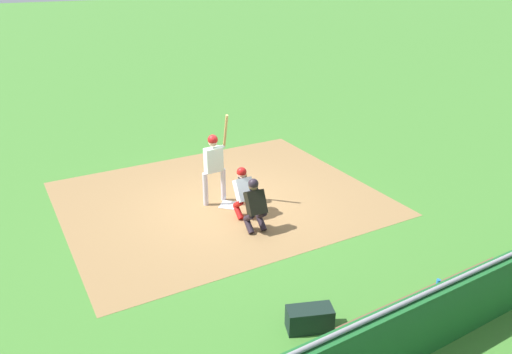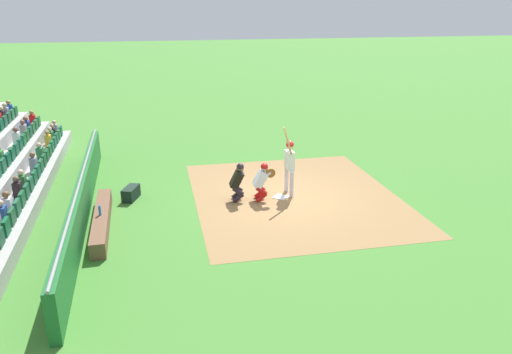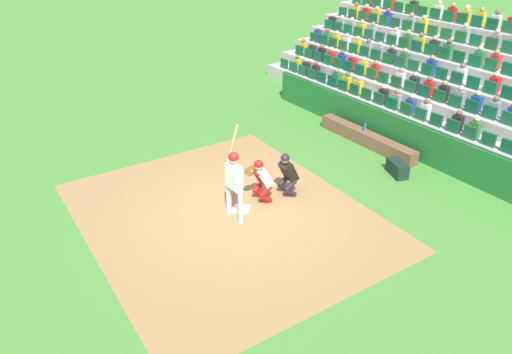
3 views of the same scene
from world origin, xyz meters
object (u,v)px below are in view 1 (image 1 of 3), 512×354
object	(u,v)px
home_plate_marker	(229,205)
dugout_bench	(430,305)
batter_at_plate	(214,161)
catcher_crouching	(244,189)
home_plate_umpire	(255,203)
water_bottle_on_bench	(438,286)
equipment_duffel_bag	(310,319)

from	to	relation	value
home_plate_marker	dugout_bench	world-z (taller)	dugout_bench
batter_at_plate	catcher_crouching	size ratio (longest dim) A/B	1.89
home_plate_umpire	water_bottle_on_bench	world-z (taller)	home_plate_umpire
home_plate_marker	dugout_bench	xyz separation A→B (m)	(0.98, -5.58, 0.20)
batter_at_plate	equipment_duffel_bag	distance (m)	5.27
home_plate_umpire	equipment_duffel_bag	size ratio (longest dim) A/B	1.65
equipment_duffel_bag	catcher_crouching	bearing A→B (deg)	97.04
home_plate_marker	batter_at_plate	xyz separation A→B (m)	(-0.22, 0.34, 1.14)
water_bottle_on_bench	equipment_duffel_bag	world-z (taller)	water_bottle_on_bench
batter_at_plate	home_plate_umpire	size ratio (longest dim) A/B	1.86
home_plate_marker	home_plate_umpire	xyz separation A→B (m)	(-0.08, -1.42, 0.68)
batter_at_plate	catcher_crouching	world-z (taller)	batter_at_plate
batter_at_plate	water_bottle_on_bench	size ratio (longest dim) A/B	8.68
dugout_bench	equipment_duffel_bag	world-z (taller)	dugout_bench
catcher_crouching	equipment_duffel_bag	distance (m)	4.29
water_bottle_on_bench	equipment_duffel_bag	distance (m)	2.30
water_bottle_on_bench	catcher_crouching	bearing A→B (deg)	101.87
equipment_duffel_bag	batter_at_plate	bearing A→B (deg)	102.81
home_plate_marker	water_bottle_on_bench	bearing A→B (deg)	-78.90
batter_at_plate	home_plate_umpire	xyz separation A→B (m)	(0.14, -1.76, -0.46)
home_plate_marker	water_bottle_on_bench	size ratio (longest dim) A/B	1.60
catcher_crouching	home_plate_marker	bearing A→B (deg)	95.16
batter_at_plate	catcher_crouching	distance (m)	1.13
home_plate_marker	batter_at_plate	distance (m)	1.21
home_plate_umpire	water_bottle_on_bench	bearing A→B (deg)	-74.27
home_plate_umpire	dugout_bench	bearing A→B (deg)	-75.75
home_plate_umpire	home_plate_marker	bearing A→B (deg)	86.83
catcher_crouching	batter_at_plate	bearing A→B (deg)	105.52
batter_at_plate	home_plate_umpire	distance (m)	1.82
catcher_crouching	dugout_bench	size ratio (longest dim) A/B	0.32
dugout_bench	water_bottle_on_bench	xyz separation A→B (m)	(0.12, -0.01, 0.36)
batter_at_plate	water_bottle_on_bench	bearing A→B (deg)	-77.50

